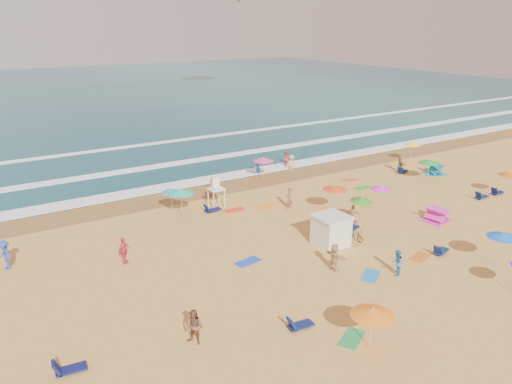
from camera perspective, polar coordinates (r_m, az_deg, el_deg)
ground at (r=34.71m, az=2.64°, el=-5.60°), size 220.00×220.00×0.00m
ocean at (r=112.29m, az=-22.91°, el=10.06°), size 220.00×140.00×0.18m
wet_sand at (r=44.81m, az=-6.47°, el=0.05°), size 220.00×220.00×0.00m
surf_foam at (r=52.54m, az=-10.69°, el=2.78°), size 200.00×18.70×0.05m
cabana at (r=34.08m, az=8.56°, el=-4.44°), size 2.00×2.00×2.00m
cabana_roof at (r=33.67m, az=8.64°, el=-2.79°), size 2.20×2.20×0.12m
bicycle at (r=35.30m, az=11.19°, el=-4.82°), size 0.73×1.57×0.79m
lifeguard_stand at (r=40.67m, az=-4.56°, el=-0.30°), size 1.20×1.20×2.10m
beach_umbrellas at (r=33.27m, az=4.03°, el=-2.79°), size 51.69×28.60×0.80m
loungers at (r=37.37m, az=12.64°, el=-3.94°), size 38.59×17.20×0.34m
towels at (r=34.70m, az=4.43°, el=-5.62°), size 44.25×20.49×0.03m
popup_tents at (r=46.41m, az=19.88°, el=0.46°), size 12.35×10.32×1.20m
beachgoers at (r=37.44m, az=-2.70°, el=-2.37°), size 46.28×24.48×2.14m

